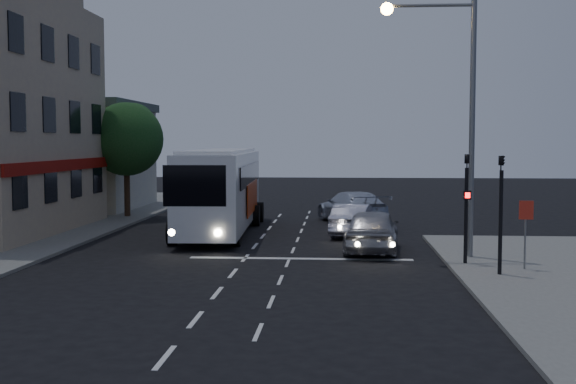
# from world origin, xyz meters

# --- Properties ---
(ground) EXTENTS (120.00, 120.00, 0.00)m
(ground) POSITION_xyz_m (0.00, 0.00, 0.00)
(ground) COLOR black
(road_markings) EXTENTS (8.00, 30.55, 0.01)m
(road_markings) POSITION_xyz_m (1.29, 3.31, 0.00)
(road_markings) COLOR silver
(road_markings) RESTS_ON ground
(tour_bus) EXTENTS (3.12, 12.53, 3.82)m
(tour_bus) POSITION_xyz_m (-2.05, 9.29, 2.06)
(tour_bus) COLOR white
(tour_bus) RESTS_ON ground
(car_suv) EXTENTS (2.39, 5.04, 1.66)m
(car_suv) POSITION_xyz_m (4.61, 3.80, 0.83)
(car_suv) COLOR #98989F
(car_suv) RESTS_ON ground
(car_sedan_a) EXTENTS (2.19, 4.51, 1.42)m
(car_sedan_a) POSITION_xyz_m (3.99, 8.56, 0.71)
(car_sedan_a) COLOR silver
(car_sedan_a) RESTS_ON ground
(car_sedan_b) EXTENTS (4.05, 6.17, 1.66)m
(car_sedan_b) POSITION_xyz_m (4.04, 13.23, 0.83)
(car_sedan_b) COLOR silver
(car_sedan_b) RESTS_ON ground
(traffic_signal_main) EXTENTS (0.25, 0.35, 4.10)m
(traffic_signal_main) POSITION_xyz_m (7.60, 0.78, 2.42)
(traffic_signal_main) COLOR black
(traffic_signal_main) RESTS_ON sidewalk_near
(traffic_signal_side) EXTENTS (0.18, 0.15, 4.10)m
(traffic_signal_side) POSITION_xyz_m (8.30, -1.20, 2.42)
(traffic_signal_side) COLOR black
(traffic_signal_side) RESTS_ON sidewalk_near
(regulatory_sign) EXTENTS (0.45, 0.12, 2.20)m
(regulatory_sign) POSITION_xyz_m (9.30, -0.24, 1.60)
(regulatory_sign) COLOR slate
(regulatory_sign) RESTS_ON sidewalk_near
(streetlight) EXTENTS (3.32, 0.44, 9.00)m
(streetlight) POSITION_xyz_m (7.34, 2.20, 5.73)
(streetlight) COLOR slate
(streetlight) RESTS_ON sidewalk_near
(low_building_north) EXTENTS (9.40, 9.40, 6.50)m
(low_building_north) POSITION_xyz_m (-13.50, 20.00, 3.39)
(low_building_north) COLOR beige
(low_building_north) RESTS_ON sidewalk_far
(street_tree) EXTENTS (4.00, 4.00, 6.20)m
(street_tree) POSITION_xyz_m (-8.21, 15.02, 4.50)
(street_tree) COLOR black
(street_tree) RESTS_ON sidewalk_far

